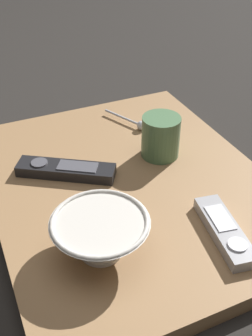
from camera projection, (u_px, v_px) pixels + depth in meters
ground_plane at (129, 193)px, 0.83m from camera, size 6.00×6.00×0.00m
table at (129, 186)px, 0.82m from camera, size 0.53×0.65×0.03m
cereal_bowl at (100, 234)px, 0.64m from camera, size 0.16×0.16×0.07m
coffee_mug at (161, 137)px, 0.86m from camera, size 0.08×0.08×0.09m
teaspoon at (136, 123)px, 0.97m from camera, size 0.06×0.12×0.02m
tv_remote_near at (66, 170)px, 0.82m from camera, size 0.19×0.15×0.03m
tv_remote_far at (225, 230)px, 0.68m from camera, size 0.07×0.16×0.02m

